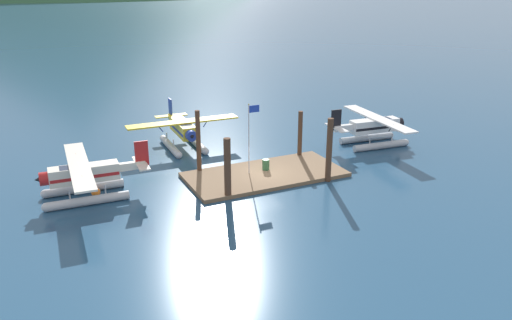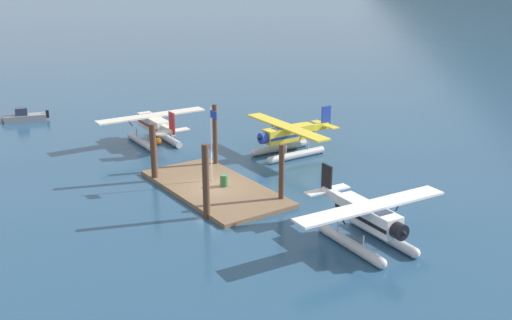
{
  "view_description": "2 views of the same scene",
  "coord_description": "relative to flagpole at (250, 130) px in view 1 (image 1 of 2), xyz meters",
  "views": [
    {
      "loc": [
        -17.07,
        -34.28,
        15.13
      ],
      "look_at": [
        -0.63,
        0.34,
        1.37
      ],
      "focal_mm": 35.78,
      "sensor_mm": 36.0,
      "label": 1
    },
    {
      "loc": [
        36.13,
        -21.36,
        16.26
      ],
      "look_at": [
        1.22,
        2.91,
        2.14
      ],
      "focal_mm": 42.21,
      "sensor_mm": 36.0,
      "label": 2
    }
  ],
  "objects": [
    {
      "name": "mooring_buoy",
      "position": [
        -11.91,
        1.23,
        -3.54
      ],
      "size": [
        0.66,
        0.66,
        0.66
      ],
      "primitive_type": "sphere",
      "color": "orange",
      "rests_on": "ground"
    },
    {
      "name": "piling_near_left",
      "position": [
        -3.3,
        -3.25,
        -1.59
      ],
      "size": [
        0.5,
        0.5,
        4.56
      ],
      "primitive_type": "cylinder",
      "color": "#4C3323",
      "rests_on": "ground"
    },
    {
      "name": "seaplane_yellow_bow_left",
      "position": [
        -2.63,
        9.31,
        -2.29
      ],
      "size": [
        10.43,
        7.98,
        3.84
      ],
      "color": "#B7BABF",
      "rests_on": "ground"
    },
    {
      "name": "piling_far_left",
      "position": [
        -3.5,
        2.38,
        -1.23
      ],
      "size": [
        0.38,
        0.38,
        5.29
      ],
      "primitive_type": "cylinder",
      "color": "#4C3323",
      "rests_on": "ground"
    },
    {
      "name": "piling_far_right",
      "position": [
        5.79,
        2.16,
        -1.74
      ],
      "size": [
        0.39,
        0.39,
        4.27
      ],
      "primitive_type": "cylinder",
      "color": "#4C3323",
      "rests_on": "ground"
    },
    {
      "name": "dock_platform",
      "position": [
        1.06,
        -0.47,
        -3.72
      ],
      "size": [
        12.59,
        6.09,
        0.3
      ],
      "primitive_type": "cube",
      "color": "brown",
      "rests_on": "ground"
    },
    {
      "name": "ground_plane",
      "position": [
        1.06,
        -0.47,
        -3.87
      ],
      "size": [
        1200.0,
        1200.0,
        0.0
      ],
      "primitive_type": "plane",
      "color": "navy"
    },
    {
      "name": "flagpole",
      "position": [
        0.0,
        0.0,
        0.0
      ],
      "size": [
        0.95,
        0.1,
        5.71
      ],
      "color": "silver",
      "rests_on": "dock_platform"
    },
    {
      "name": "seaplane_white_stbd_fwd",
      "position": [
        14.05,
        2.36,
        -2.29
      ],
      "size": [
        7.97,
        10.48,
        3.84
      ],
      "color": "#B7BABF",
      "rests_on": "ground"
    },
    {
      "name": "piling_near_right",
      "position": [
        5.09,
        -3.51,
        -1.32
      ],
      "size": [
        0.46,
        0.46,
        5.09
      ],
      "primitive_type": "cylinder",
      "color": "#4C3323",
      "rests_on": "ground"
    },
    {
      "name": "fuel_drum",
      "position": [
        1.43,
        0.12,
        -3.13
      ],
      "size": [
        0.62,
        0.62,
        0.88
      ],
      "color": "#33663D",
      "rests_on": "dock_platform"
    },
    {
      "name": "seaplane_cream_port_fwd",
      "position": [
        -12.58,
        1.14,
        -2.29
      ],
      "size": [
        7.98,
        10.45,
        3.84
      ],
      "color": "#B7BABF",
      "rests_on": "ground"
    }
  ]
}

